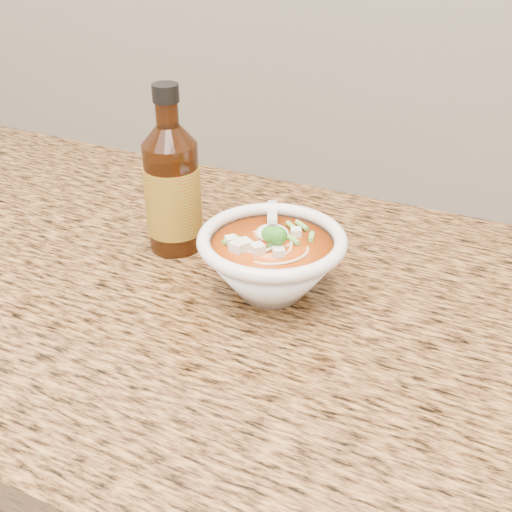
% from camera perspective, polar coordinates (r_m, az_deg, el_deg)
% --- Properties ---
extents(counter_slab, '(4.00, 0.68, 0.04)m').
position_cam_1_polar(counter_slab, '(0.78, -2.59, -3.62)').
color(counter_slab, olive).
rests_on(counter_slab, cabinet).
extents(soup_bowl, '(0.17, 0.19, 0.09)m').
position_cam_1_polar(soup_bowl, '(0.74, 1.41, -0.60)').
color(soup_bowl, silver).
rests_on(soup_bowl, counter_slab).
extents(hot_sauce_bottle, '(0.09, 0.09, 0.22)m').
position_cam_1_polar(hot_sauce_bottle, '(0.82, -7.43, 5.85)').
color(hot_sauce_bottle, '#3B1908').
rests_on(hot_sauce_bottle, counter_slab).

